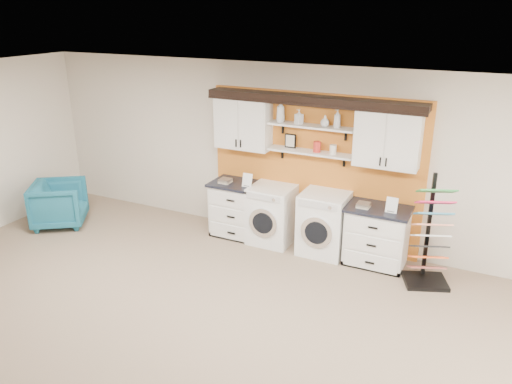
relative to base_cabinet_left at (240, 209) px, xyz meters
The scene contains 21 objects.
ceiling 4.47m from the base_cabinet_left, 72.76° to the right, with size 10.00×10.00×0.00m, color white.
wall_back 1.52m from the base_cabinet_left, 17.63° to the left, with size 10.00×10.00×0.00m, color beige.
accent_panel 1.39m from the base_cabinet_left, 16.00° to the left, with size 3.40×0.07×2.40m, color #C86F22.
upper_cabinet_left 1.43m from the base_cabinet_left, 90.00° to the left, with size 0.90×0.35×0.84m.
upper_cabinet_right 2.68m from the base_cabinet_left, ahead, with size 0.90×0.35×0.84m.
shelf_lower 1.57m from the base_cabinet_left, ahead, with size 1.32×0.28×0.03m, color white.
shelf_upper 1.86m from the base_cabinet_left, ahead, with size 1.32×0.28×0.03m, color white.
crown_molding 2.19m from the base_cabinet_left, ahead, with size 3.30×0.41×0.13m.
picture_frame 1.44m from the base_cabinet_left, 14.85° to the left, with size 0.18×0.02×0.22m.
canister_red 1.70m from the base_cabinet_left, ahead, with size 0.11×0.11×0.16m, color red.
canister_cream 1.89m from the base_cabinet_left, ahead, with size 0.10×0.10×0.14m, color silver.
base_cabinet_left is the anchor object (origin of this frame).
base_cabinet_right 2.26m from the base_cabinet_left, ahead, with size 0.91×0.66×0.89m.
washer 0.58m from the base_cabinet_left, ahead, with size 0.67×0.71×0.94m.
dryer 1.45m from the base_cabinet_left, ahead, with size 0.69×0.71×0.97m.
sample_rack 3.03m from the base_cabinet_left, ahead, with size 0.70×0.64×1.55m.
armchair 3.17m from the base_cabinet_left, 161.39° to the right, with size 0.83×0.85×0.78m, color #185D77.
soap_bottle_a 1.78m from the base_cabinet_left, 14.15° to the left, with size 0.13×0.13×0.33m, color silver.
soap_bottle_b 1.85m from the base_cabinet_left, ahead, with size 0.10×0.10×0.22m, color silver.
soap_bottle_c 2.07m from the base_cabinet_left, ahead, with size 0.13×0.13×0.17m, color silver.
soap_bottle_d 2.23m from the base_cabinet_left, ahead, with size 0.10×0.10×0.27m, color silver.
Camera 1 is at (2.44, -3.07, 3.59)m, focal length 35.00 mm.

